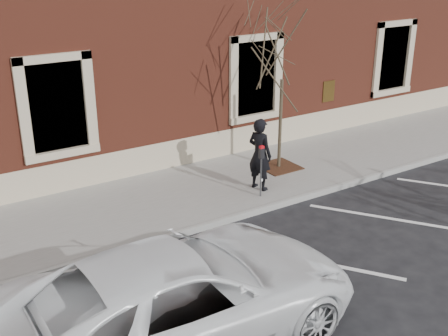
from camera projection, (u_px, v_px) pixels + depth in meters
ground at (238, 218)px, 13.41m from camera, size 120.00×120.00×0.00m
sidewalk_near at (200, 191)px, 14.75m from camera, size 40.00×3.50×0.15m
curb_near at (239, 216)px, 13.35m from camera, size 40.00×0.12×0.15m
parking_stripes at (297, 258)px, 11.69m from camera, size 28.00×4.40×0.01m
building_civic at (103, 16)px, 17.99m from camera, size 40.00×8.62×8.00m
man at (260, 154)px, 14.37m from camera, size 0.63×0.79×1.90m
parking_meter at (261, 162)px, 13.91m from camera, size 0.12×0.09×1.35m
tree_grate at (279, 167)px, 16.13m from camera, size 1.06×1.06×0.03m
sapling at (283, 54)px, 14.95m from camera, size 2.79×2.79×4.64m
white_truck at (179, 297)px, 8.94m from camera, size 6.13×2.84×1.70m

